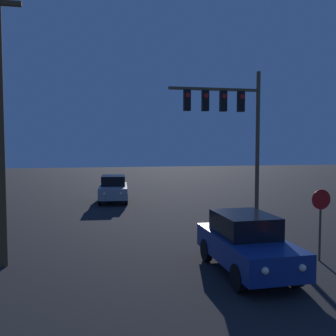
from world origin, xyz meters
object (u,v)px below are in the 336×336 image
Objects in this scene: car_far at (113,188)px; car_near at (246,243)px; traffic_signal_mast at (232,119)px; stop_sign at (321,212)px.

car_near is at bearing 106.35° from car_far.
car_far is 10.63m from traffic_signal_mast.
traffic_signal_mast reaches higher than car_far.
traffic_signal_mast is at bearing -107.84° from car_near.
stop_sign is at bearing -78.48° from traffic_signal_mast.
car_far is 15.02m from stop_sign.
car_far is at bearing 113.27° from stop_sign.
car_far is 1.86× the size of stop_sign.
traffic_signal_mast is 6.24m from stop_sign.
car_near is 1.85× the size of stop_sign.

